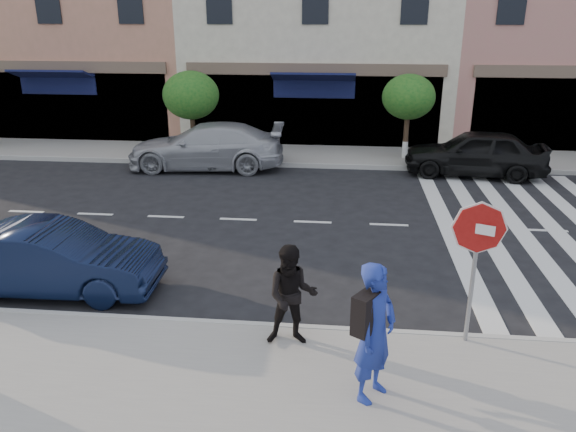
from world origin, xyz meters
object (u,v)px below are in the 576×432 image
object	(u,v)px
car_near_mid	(52,259)
walker	(292,296)
stop_sign	(478,242)
car_far_left	(206,146)
photographer	(375,332)
car_far_mid	(475,153)

from	to	relation	value
car_near_mid	walker	bearing A→B (deg)	-109.69
stop_sign	walker	world-z (taller)	stop_sign
stop_sign	car_far_left	xyz separation A→B (m)	(-6.95, 10.77, -1.12)
photographer	walker	size ratio (longest dim) A/B	1.20
stop_sign	walker	bearing A→B (deg)	-149.23
stop_sign	photographer	bearing A→B (deg)	-111.36
stop_sign	car_near_mid	distance (m)	7.92
car_near_mid	car_far_left	distance (m)	9.54
stop_sign	photographer	world-z (taller)	stop_sign
photographer	car_far_left	size ratio (longest dim) A/B	0.37
stop_sign	car_far_left	bearing A→B (deg)	146.95
photographer	walker	world-z (taller)	photographer
stop_sign	photographer	xyz separation A→B (m)	(-1.59, -1.56, -0.75)
car_far_mid	car_far_left	bearing A→B (deg)	-83.88
photographer	walker	xyz separation A→B (m)	(-1.25, 1.23, -0.17)
walker	car_far_left	bearing A→B (deg)	105.09
car_far_mid	photographer	bearing A→B (deg)	-11.38
car_near_mid	car_far_left	xyz separation A→B (m)	(0.77, 9.51, 0.10)
photographer	car_far_mid	size ratio (longest dim) A/B	0.44
photographer	car_near_mid	size ratio (longest dim) A/B	0.48
photographer	car_near_mid	bearing A→B (deg)	98.27
walker	car_far_mid	xyz separation A→B (m)	(5.14, 11.10, -0.21)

